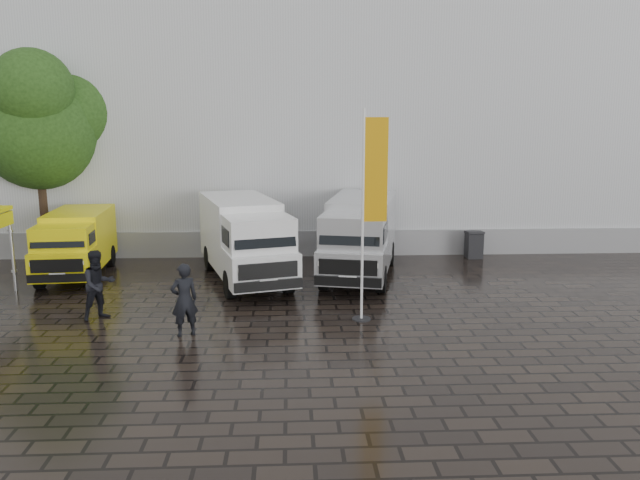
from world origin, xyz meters
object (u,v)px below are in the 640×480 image
(van_yellow, at_px, (76,245))
(person_tent, at_px, (99,285))
(van_silver, at_px, (360,238))
(wheelie_bin, at_px, (474,245))
(person_front, at_px, (184,300))
(van_white, at_px, (245,241))
(flagpole, at_px, (370,203))

(van_yellow, xyz_separation_m, person_tent, (2.13, -4.69, -0.15))
(van_silver, xyz_separation_m, wheelie_bin, (4.72, 2.62, -0.80))
(van_yellow, distance_m, person_front, 7.70)
(van_white, relative_size, van_silver, 1.01)
(van_yellow, distance_m, flagpole, 10.85)
(person_tent, bearing_deg, flagpole, -44.14)
(van_yellow, xyz_separation_m, person_front, (4.64, -6.15, -0.16))
(van_silver, bearing_deg, wheelie_bin, 41.94)
(van_silver, relative_size, person_front, 3.31)
(wheelie_bin, bearing_deg, person_tent, -151.82)
(van_silver, bearing_deg, person_tent, -137.50)
(van_yellow, xyz_separation_m, van_silver, (9.62, -0.44, 0.23))
(van_silver, relative_size, wheelie_bin, 5.87)
(van_white, relative_size, flagpole, 1.10)
(flagpole, bearing_deg, van_silver, 86.54)
(van_yellow, distance_m, wheelie_bin, 14.52)
(person_front, xyz_separation_m, person_tent, (-2.51, 1.45, 0.02))
(van_white, bearing_deg, person_front, -118.01)
(flagpole, relative_size, person_tent, 2.96)
(van_yellow, xyz_separation_m, van_white, (5.76, -0.78, 0.25))
(van_yellow, height_order, van_silver, van_silver)
(wheelie_bin, height_order, person_front, person_front)
(person_front, bearing_deg, van_white, -125.40)
(van_white, xyz_separation_m, van_silver, (3.86, 0.34, -0.01))
(wheelie_bin, bearing_deg, person_front, -140.56)
(flagpole, bearing_deg, person_tent, 176.60)
(van_white, height_order, van_silver, van_white)
(van_white, bearing_deg, person_tent, -149.03)
(van_white, distance_m, wheelie_bin, 9.11)
(van_white, xyz_separation_m, wheelie_bin, (8.58, 2.95, -0.81))
(flagpole, distance_m, person_tent, 7.55)
(van_white, xyz_separation_m, person_tent, (-3.63, -3.92, -0.39))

